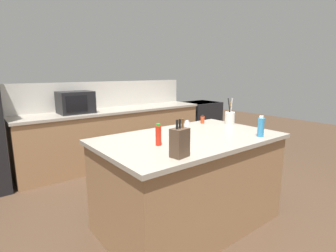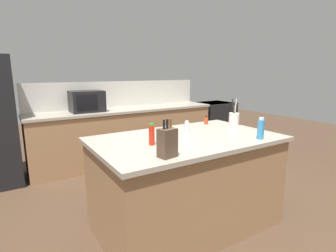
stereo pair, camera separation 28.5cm
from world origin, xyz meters
name	(u,v)px [view 2 (the right image)]	position (x,y,z in m)	size (l,w,h in m)	color
ground_plane	(186,223)	(0.00, 0.00, 0.00)	(14.00, 14.00, 0.00)	#473323
back_counter_run	(127,135)	(0.30, 2.20, 0.47)	(3.25, 0.66, 0.94)	#936B47
wall_backsplash	(119,94)	(0.30, 2.52, 1.17)	(3.21, 0.03, 0.46)	beige
kitchen_island	(186,182)	(0.00, 0.00, 0.47)	(1.82, 1.11, 0.94)	#936B47
range_oven	(214,123)	(2.34, 2.20, 0.47)	(0.76, 0.65, 0.92)	black
microwave	(87,101)	(-0.37, 2.20, 1.11)	(0.51, 0.39, 0.34)	black
knife_block	(167,142)	(-0.49, -0.42, 1.05)	(0.15, 0.12, 0.29)	#4C3828
utensil_crock	(234,119)	(0.81, 0.16, 1.02)	(0.12, 0.12, 0.32)	beige
salt_shaker	(187,126)	(0.15, 0.21, 0.99)	(0.05, 0.05, 0.12)	silver
spice_jar_paprika	(206,120)	(0.59, 0.41, 0.99)	(0.05, 0.05, 0.10)	#B73D1E
dish_soap_bottle	(261,129)	(0.56, -0.43, 1.04)	(0.06, 0.06, 0.21)	#3384BC
hot_sauce_bottle	(152,135)	(-0.43, -0.06, 1.03)	(0.05, 0.05, 0.19)	red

